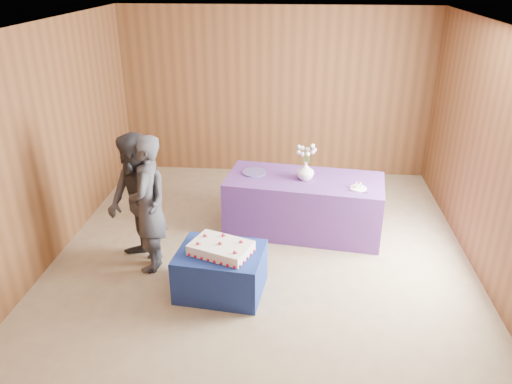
# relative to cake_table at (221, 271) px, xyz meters

# --- Properties ---
(ground) EXTENTS (6.00, 6.00, 0.00)m
(ground) POSITION_rel_cake_table_xyz_m (0.39, 0.52, -0.25)
(ground) COLOR gray
(ground) RESTS_ON ground
(room_shell) EXTENTS (5.04, 6.04, 2.72)m
(room_shell) POSITION_rel_cake_table_xyz_m (0.39, 0.52, 1.55)
(room_shell) COLOR brown
(room_shell) RESTS_ON ground
(cake_table) EXTENTS (0.97, 0.80, 0.50)m
(cake_table) POSITION_rel_cake_table_xyz_m (0.00, 0.00, 0.00)
(cake_table) COLOR navy
(cake_table) RESTS_ON ground
(serving_table) EXTENTS (2.10, 1.15, 0.75)m
(serving_table) POSITION_rel_cake_table_xyz_m (0.89, 1.45, 0.12)
(serving_table) COLOR #5B328A
(serving_table) RESTS_ON ground
(sheet_cake) EXTENTS (0.74, 0.63, 0.15)m
(sheet_cake) POSITION_rel_cake_table_xyz_m (0.01, -0.02, 0.31)
(sheet_cake) COLOR white
(sheet_cake) RESTS_ON cake_table
(vase) EXTENTS (0.26, 0.26, 0.23)m
(vase) POSITION_rel_cake_table_xyz_m (0.89, 1.43, 0.62)
(vase) COLOR silver
(vase) RESTS_ON serving_table
(flower_spray) EXTENTS (0.25, 0.25, 0.20)m
(flower_spray) POSITION_rel_cake_table_xyz_m (0.89, 1.43, 0.90)
(flower_spray) COLOR #255D25
(flower_spray) RESTS_ON vase
(platter) EXTENTS (0.35, 0.35, 0.02)m
(platter) POSITION_rel_cake_table_xyz_m (0.22, 1.58, 0.51)
(platter) COLOR #544890
(platter) RESTS_ON serving_table
(plate) EXTENTS (0.25, 0.25, 0.01)m
(plate) POSITION_rel_cake_table_xyz_m (1.54, 1.20, 0.51)
(plate) COLOR white
(plate) RESTS_ON serving_table
(cake_slice) EXTENTS (0.07, 0.06, 0.08)m
(cake_slice) POSITION_rel_cake_table_xyz_m (1.54, 1.20, 0.54)
(cake_slice) COLOR white
(cake_slice) RESTS_ON plate
(knife) EXTENTS (0.26, 0.09, 0.00)m
(knife) POSITION_rel_cake_table_xyz_m (1.52, 1.10, 0.50)
(knife) COLOR silver
(knife) RESTS_ON serving_table
(guest_left) EXTENTS (0.45, 0.63, 1.61)m
(guest_left) POSITION_rel_cake_table_xyz_m (-0.88, 0.44, 0.56)
(guest_left) COLOR #373741
(guest_left) RESTS_ON ground
(guest_right) EXTENTS (0.99, 0.99, 1.62)m
(guest_right) POSITION_rel_cake_table_xyz_m (-0.98, 0.42, 0.56)
(guest_right) COLOR #2E2F37
(guest_right) RESTS_ON ground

